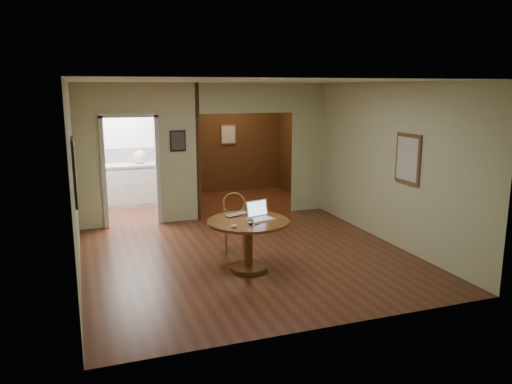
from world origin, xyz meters
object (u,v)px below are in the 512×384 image
object	(u,v)px
open_laptop	(259,214)
chair	(234,219)
dining_table	(248,233)
closed_laptop	(239,215)

from	to	relation	value
open_laptop	chair	bearing A→B (deg)	82.27
dining_table	chair	size ratio (longest dim) A/B	1.24
dining_table	open_laptop	xyz separation A→B (m)	(0.17, 0.03, 0.26)
dining_table	chair	xyz separation A→B (m)	(0.06, 0.88, -0.02)
dining_table	closed_laptop	world-z (taller)	closed_laptop
open_laptop	closed_laptop	bearing A→B (deg)	120.36
chair	closed_laptop	xyz separation A→B (m)	(-0.12, -0.61, 0.22)
dining_table	closed_laptop	distance (m)	0.34
open_laptop	dining_table	bearing A→B (deg)	175.64
dining_table	open_laptop	bearing A→B (deg)	10.94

